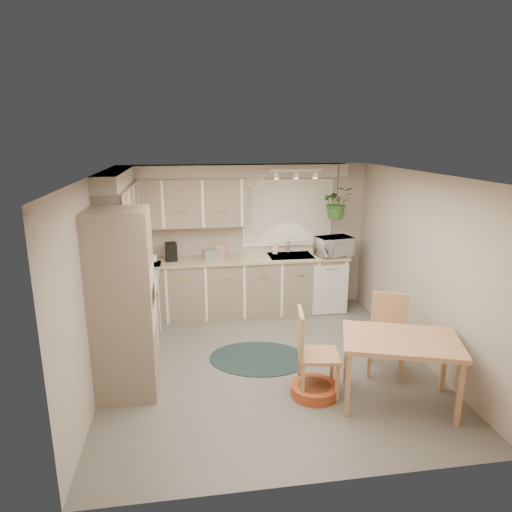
# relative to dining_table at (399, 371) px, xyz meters

# --- Properties ---
(floor) EXTENTS (4.20, 4.20, 0.00)m
(floor) POSITION_rel_dining_table_xyz_m (-1.25, 1.06, -0.38)
(floor) COLOR #615F56
(floor) RESTS_ON ground
(ceiling) EXTENTS (4.20, 4.20, 0.00)m
(ceiling) POSITION_rel_dining_table_xyz_m (-1.25, 1.06, 2.02)
(ceiling) COLOR white
(ceiling) RESTS_ON wall_back
(wall_back) EXTENTS (4.00, 0.04, 2.40)m
(wall_back) POSITION_rel_dining_table_xyz_m (-1.25, 3.16, 0.82)
(wall_back) COLOR #B0A292
(wall_back) RESTS_ON floor
(wall_front) EXTENTS (4.00, 0.04, 2.40)m
(wall_front) POSITION_rel_dining_table_xyz_m (-1.25, -1.04, 0.82)
(wall_front) COLOR #B0A292
(wall_front) RESTS_ON floor
(wall_left) EXTENTS (0.04, 4.20, 2.40)m
(wall_left) POSITION_rel_dining_table_xyz_m (-3.25, 1.06, 0.82)
(wall_left) COLOR #B0A292
(wall_left) RESTS_ON floor
(wall_right) EXTENTS (0.04, 4.20, 2.40)m
(wall_right) POSITION_rel_dining_table_xyz_m (0.75, 1.06, 0.82)
(wall_right) COLOR #B0A292
(wall_right) RESTS_ON floor
(base_cab_left) EXTENTS (0.60, 1.85, 0.90)m
(base_cab_left) POSITION_rel_dining_table_xyz_m (-2.95, 1.93, 0.07)
(base_cab_left) COLOR gray
(base_cab_left) RESTS_ON floor
(base_cab_back) EXTENTS (3.60, 0.60, 0.90)m
(base_cab_back) POSITION_rel_dining_table_xyz_m (-1.45, 2.86, 0.07)
(base_cab_back) COLOR gray
(base_cab_back) RESTS_ON floor
(counter_left) EXTENTS (0.64, 1.89, 0.04)m
(counter_left) POSITION_rel_dining_table_xyz_m (-2.94, 1.93, 0.54)
(counter_left) COLOR #C8B092
(counter_left) RESTS_ON base_cab_left
(counter_back) EXTENTS (3.64, 0.64, 0.04)m
(counter_back) POSITION_rel_dining_table_xyz_m (-1.45, 2.85, 0.54)
(counter_back) COLOR #C8B092
(counter_back) RESTS_ON base_cab_back
(oven_stack) EXTENTS (0.65, 0.65, 2.10)m
(oven_stack) POSITION_rel_dining_table_xyz_m (-2.92, 0.68, 0.67)
(oven_stack) COLOR gray
(oven_stack) RESTS_ON floor
(wall_oven_face) EXTENTS (0.02, 0.56, 0.58)m
(wall_oven_face) POSITION_rel_dining_table_xyz_m (-2.60, 0.68, 0.67)
(wall_oven_face) COLOR silver
(wall_oven_face) RESTS_ON oven_stack
(upper_cab_left) EXTENTS (0.35, 2.00, 0.75)m
(upper_cab_left) POSITION_rel_dining_table_xyz_m (-3.07, 2.06, 1.45)
(upper_cab_left) COLOR gray
(upper_cab_left) RESTS_ON wall_left
(upper_cab_back) EXTENTS (2.00, 0.35, 0.75)m
(upper_cab_back) POSITION_rel_dining_table_xyz_m (-2.25, 2.98, 1.45)
(upper_cab_back) COLOR gray
(upper_cab_back) RESTS_ON wall_back
(soffit_left) EXTENTS (0.30, 2.00, 0.20)m
(soffit_left) POSITION_rel_dining_table_xyz_m (-3.10, 2.06, 1.92)
(soffit_left) COLOR #B0A292
(soffit_left) RESTS_ON wall_left
(soffit_back) EXTENTS (3.60, 0.30, 0.20)m
(soffit_back) POSITION_rel_dining_table_xyz_m (-1.45, 3.01, 1.92)
(soffit_back) COLOR #B0A292
(soffit_back) RESTS_ON wall_back
(cooktop) EXTENTS (0.52, 0.58, 0.02)m
(cooktop) POSITION_rel_dining_table_xyz_m (-2.93, 1.36, 0.57)
(cooktop) COLOR silver
(cooktop) RESTS_ON counter_left
(range_hood) EXTENTS (0.40, 0.60, 0.14)m
(range_hood) POSITION_rel_dining_table_xyz_m (-2.95, 1.36, 1.02)
(range_hood) COLOR silver
(range_hood) RESTS_ON upper_cab_left
(window_blinds) EXTENTS (1.40, 0.02, 1.00)m
(window_blinds) POSITION_rel_dining_table_xyz_m (-0.55, 3.13, 1.22)
(window_blinds) COLOR white
(window_blinds) RESTS_ON wall_back
(window_frame) EXTENTS (1.50, 0.02, 1.10)m
(window_frame) POSITION_rel_dining_table_xyz_m (-0.55, 3.14, 1.22)
(window_frame) COLOR white
(window_frame) RESTS_ON wall_back
(sink) EXTENTS (0.70, 0.48, 0.10)m
(sink) POSITION_rel_dining_table_xyz_m (-0.55, 2.86, 0.52)
(sink) COLOR #9EA0A5
(sink) RESTS_ON counter_back
(dishwasher_front) EXTENTS (0.58, 0.02, 0.83)m
(dishwasher_front) POSITION_rel_dining_table_xyz_m (0.05, 2.55, 0.05)
(dishwasher_front) COLOR silver
(dishwasher_front) RESTS_ON base_cab_back
(track_light_bar) EXTENTS (0.80, 0.04, 0.04)m
(track_light_bar) POSITION_rel_dining_table_xyz_m (-0.55, 2.61, 1.95)
(track_light_bar) COLOR silver
(track_light_bar) RESTS_ON ceiling
(wall_clock) EXTENTS (0.30, 0.03, 0.30)m
(wall_clock) POSITION_rel_dining_table_xyz_m (-1.10, 3.13, 1.80)
(wall_clock) COLOR #E3C150
(wall_clock) RESTS_ON wall_back
(dining_table) EXTENTS (1.40, 1.15, 0.76)m
(dining_table) POSITION_rel_dining_table_xyz_m (0.00, 0.00, 0.00)
(dining_table) COLOR tan
(dining_table) RESTS_ON floor
(chair_left) EXTENTS (0.53, 0.53, 0.98)m
(chair_left) POSITION_rel_dining_table_xyz_m (-0.80, 0.33, 0.11)
(chair_left) COLOR tan
(chair_left) RESTS_ON floor
(chair_back) EXTENTS (0.61, 0.61, 0.97)m
(chair_back) POSITION_rel_dining_table_xyz_m (0.16, 0.65, 0.10)
(chair_back) COLOR tan
(chair_back) RESTS_ON floor
(braided_rug) EXTENTS (1.51, 1.26, 0.01)m
(braided_rug) POSITION_rel_dining_table_xyz_m (-1.33, 1.22, -0.37)
(braided_rug) COLOR black
(braided_rug) RESTS_ON floor
(pet_bed) EXTENTS (0.67, 0.67, 0.12)m
(pet_bed) POSITION_rel_dining_table_xyz_m (-0.85, 0.28, -0.32)
(pet_bed) COLOR #C33E27
(pet_bed) RESTS_ON floor
(microwave) EXTENTS (0.61, 0.42, 0.38)m
(microwave) POSITION_rel_dining_table_xyz_m (0.15, 2.76, 0.75)
(microwave) COLOR silver
(microwave) RESTS_ON counter_back
(soap_bottle) EXTENTS (0.12, 0.19, 0.08)m
(soap_bottle) POSITION_rel_dining_table_xyz_m (-0.78, 3.01, 0.60)
(soap_bottle) COLOR silver
(soap_bottle) RESTS_ON counter_back
(hanging_plant) EXTENTS (0.47, 0.52, 0.40)m
(hanging_plant) POSITION_rel_dining_table_xyz_m (0.17, 2.76, 1.37)
(hanging_plant) COLOR #315F26
(hanging_plant) RESTS_ON ceiling
(coffee_maker) EXTENTS (0.20, 0.22, 0.29)m
(coffee_maker) POSITION_rel_dining_table_xyz_m (-2.46, 2.86, 0.70)
(coffee_maker) COLOR black
(coffee_maker) RESTS_ON counter_back
(toaster) EXTENTS (0.28, 0.20, 0.15)m
(toaster) POSITION_rel_dining_table_xyz_m (-1.83, 2.88, 0.64)
(toaster) COLOR #9EA0A5
(toaster) RESTS_ON counter_back
(knife_block) EXTENTS (0.11, 0.11, 0.23)m
(knife_block) POSITION_rel_dining_table_xyz_m (-1.67, 2.91, 0.67)
(knife_block) COLOR tan
(knife_block) RESTS_ON counter_back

